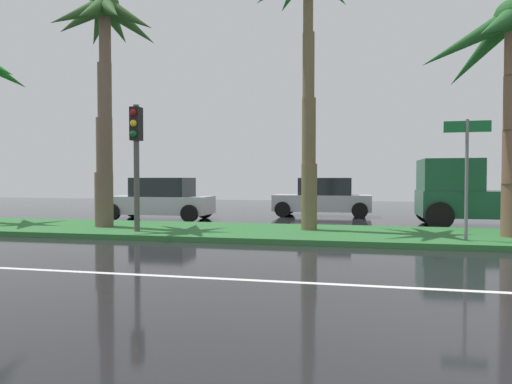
# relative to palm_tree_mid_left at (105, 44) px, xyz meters

# --- Properties ---
(ground_plane) EXTENTS (90.00, 42.00, 0.10)m
(ground_plane) POSITION_rel_palm_tree_mid_left_xyz_m (9.18, 1.10, -6.01)
(ground_plane) COLOR black
(near_lane_divider_stripe) EXTENTS (81.00, 0.14, 0.01)m
(near_lane_divider_stripe) POSITION_rel_palm_tree_mid_left_xyz_m (9.18, -5.90, -5.96)
(near_lane_divider_stripe) COLOR white
(near_lane_divider_stripe) RESTS_ON ground_plane
(median_strip) EXTENTS (85.50, 4.00, 0.15)m
(median_strip) POSITION_rel_palm_tree_mid_left_xyz_m (9.18, 0.10, -5.89)
(median_strip) COLOR #2D6B33
(median_strip) RESTS_ON ground_plane
(palm_tree_mid_left) EXTENTS (3.70, 3.69, 7.49)m
(palm_tree_mid_left) POSITION_rel_palm_tree_mid_left_xyz_m (0.00, 0.00, 0.00)
(palm_tree_mid_left) COLOR brown
(palm_tree_mid_left) RESTS_ON median_strip
(palm_tree_centre_left) EXTENTS (3.54, 3.66, 8.44)m
(palm_tree_centre_left) POSITION_rel_palm_tree_mid_left_xyz_m (6.38, 0.70, 1.00)
(palm_tree_centre_left) COLOR brown
(palm_tree_centre_left) RESTS_ON median_strip
(palm_tree_centre) EXTENTS (4.71, 4.58, 6.14)m
(palm_tree_centre) POSITION_rel_palm_tree_mid_left_xyz_m (11.70, -0.21, -1.12)
(palm_tree_centre) COLOR brown
(palm_tree_centre) RESTS_ON median_strip
(traffic_signal_median_left) EXTENTS (0.28, 0.43, 3.66)m
(traffic_signal_median_left) POSITION_rel_palm_tree_mid_left_xyz_m (1.60, -1.05, -3.29)
(traffic_signal_median_left) COLOR #4C4C47
(traffic_signal_median_left) RESTS_ON median_strip
(street_name_sign) EXTENTS (1.10, 0.08, 3.00)m
(street_name_sign) POSITION_rel_palm_tree_mid_left_xyz_m (10.50, -1.01, -3.88)
(street_name_sign) COLOR slate
(street_name_sign) RESTS_ON median_strip
(car_in_traffic_leading) EXTENTS (4.30, 2.02, 1.72)m
(car_in_traffic_leading) POSITION_rel_palm_tree_mid_left_xyz_m (-0.06, 4.30, -5.13)
(car_in_traffic_leading) COLOR silver
(car_in_traffic_leading) RESTS_ON ground_plane
(car_in_traffic_second) EXTENTS (4.30, 2.02, 1.72)m
(car_in_traffic_second) POSITION_rel_palm_tree_mid_left_xyz_m (6.38, 7.38, -5.13)
(car_in_traffic_second) COLOR silver
(car_in_traffic_second) RESTS_ON ground_plane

